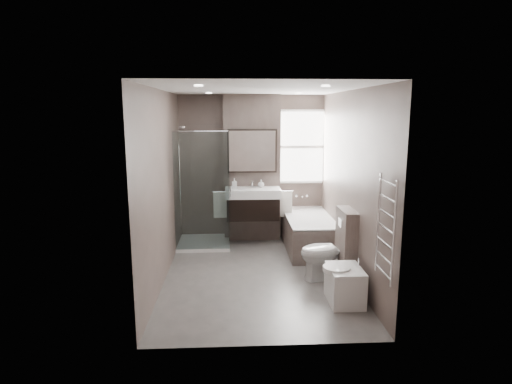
{
  "coord_description": "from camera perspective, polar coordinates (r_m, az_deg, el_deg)",
  "views": [
    {
      "loc": [
        -0.33,
        -5.81,
        2.32
      ],
      "look_at": [
        -0.01,
        0.15,
        1.18
      ],
      "focal_mm": 30.0,
      "sensor_mm": 36.0,
      "label": 1
    }
  ],
  "objects": [
    {
      "name": "mirror_cabinet",
      "position": [
        7.47,
        -0.5,
        5.5
      ],
      "size": [
        0.86,
        0.08,
        0.76
      ],
      "color": "black",
      "rests_on": "vanity_pier"
    },
    {
      "name": "towel_left",
      "position": [
        7.4,
        -4.76,
        -1.73
      ],
      "size": [
        0.24,
        0.06,
        0.44
      ],
      "primitive_type": "cube",
      "color": "silver",
      "rests_on": "vanity_pier"
    },
    {
      "name": "vanity_pier",
      "position": [
        7.67,
        -0.55,
        3.16
      ],
      "size": [
        1.0,
        0.25,
        2.6
      ],
      "primitive_type": "cube",
      "color": "brown",
      "rests_on": "ground"
    },
    {
      "name": "bidet",
      "position": [
        5.46,
        11.7,
        -11.94
      ],
      "size": [
        0.47,
        0.55,
        0.57
      ],
      "color": "white",
      "rests_on": "ground"
    },
    {
      "name": "toilet",
      "position": [
        6.09,
        9.53,
        -7.85
      ],
      "size": [
        0.83,
        0.57,
        0.78
      ],
      "primitive_type": "imported",
      "rotation": [
        0.0,
        0.0,
        -1.39
      ],
      "color": "white",
      "rests_on": "ground"
    },
    {
      "name": "window",
      "position": [
        7.81,
        6.05,
        6.01
      ],
      "size": [
        0.98,
        0.06,
        1.33
      ],
      "color": "white",
      "rests_on": "room"
    },
    {
      "name": "room",
      "position": [
        5.91,
        0.19,
        0.86
      ],
      "size": [
        2.7,
        3.9,
        2.7
      ],
      "color": "#595552",
      "rests_on": "ground"
    },
    {
      "name": "vanity",
      "position": [
        7.42,
        -0.43,
        -1.49
      ],
      "size": [
        0.95,
        0.47,
        0.66
      ],
      "color": "black",
      "rests_on": "vanity_pier"
    },
    {
      "name": "bathtub",
      "position": [
        7.31,
        6.99,
        -5.2
      ],
      "size": [
        0.75,
        1.6,
        0.57
      ],
      "color": "brown",
      "rests_on": "ground"
    },
    {
      "name": "soap_bottle_b",
      "position": [
        7.47,
        0.68,
        1.16
      ],
      "size": [
        0.11,
        0.11,
        0.14
      ],
      "primitive_type": "imported",
      "color": "white",
      "rests_on": "vanity"
    },
    {
      "name": "shower_enclosure",
      "position": [
        7.41,
        -6.23,
        -3.56
      ],
      "size": [
        0.9,
        0.9,
        2.0
      ],
      "color": "white",
      "rests_on": "ground"
    },
    {
      "name": "towel_right",
      "position": [
        7.45,
        3.89,
        -1.63
      ],
      "size": [
        0.24,
        0.06,
        0.44
      ],
      "primitive_type": "cube",
      "color": "silver",
      "rests_on": "vanity_pier"
    },
    {
      "name": "soap_bottle_a",
      "position": [
        7.34,
        -2.9,
        1.15
      ],
      "size": [
        0.08,
        0.08,
        0.18
      ],
      "primitive_type": "imported",
      "color": "white",
      "rests_on": "vanity"
    },
    {
      "name": "towel_radiator",
      "position": [
        4.66,
        16.93,
        -4.63
      ],
      "size": [
        0.03,
        0.49,
        1.1
      ],
      "color": "silver",
      "rests_on": "room"
    },
    {
      "name": "cistern_box",
      "position": [
        6.05,
        11.92,
        -6.94
      ],
      "size": [
        0.19,
        0.55,
        1.0
      ],
      "color": "brown",
      "rests_on": "ground"
    }
  ]
}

